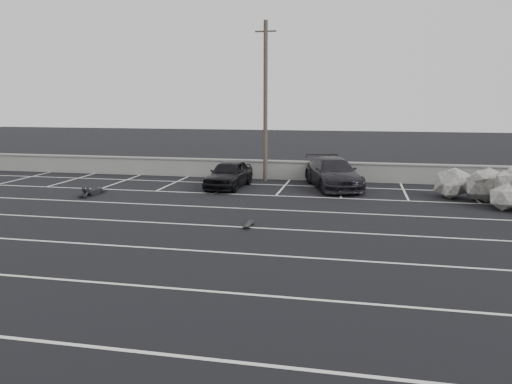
% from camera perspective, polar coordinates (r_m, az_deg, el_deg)
% --- Properties ---
extents(ground, '(120.00, 120.00, 0.00)m').
position_cam_1_polar(ground, '(15.10, -7.16, -6.66)').
color(ground, black).
rests_on(ground, ground).
extents(seawall, '(50.00, 0.45, 1.06)m').
position_cam_1_polar(seawall, '(28.31, 1.94, 2.61)').
color(seawall, gray).
rests_on(seawall, ground).
extents(stall_lines, '(36.00, 20.05, 0.01)m').
position_cam_1_polar(stall_lines, '(19.19, -3.17, -2.86)').
color(stall_lines, silver).
rests_on(stall_lines, ground).
extents(car_left, '(1.94, 4.21, 1.40)m').
position_cam_1_polar(car_left, '(25.51, -3.11, 2.07)').
color(car_left, black).
rests_on(car_left, ground).
extents(car_right, '(3.64, 5.61, 1.51)m').
position_cam_1_polar(car_right, '(25.71, 8.80, 2.16)').
color(car_right, black).
rests_on(car_right, ground).
extents(utility_pole, '(1.14, 0.23, 8.54)m').
position_cam_1_polar(utility_pole, '(27.30, 1.09, 10.28)').
color(utility_pole, '#4C4238').
rests_on(utility_pole, ground).
extents(trash_bin, '(0.71, 0.71, 0.89)m').
position_cam_1_polar(trash_bin, '(27.33, 7.45, 2.04)').
color(trash_bin, '#262629').
rests_on(trash_bin, ground).
extents(person, '(1.05, 2.36, 0.46)m').
position_cam_1_polar(person, '(25.01, -17.99, 0.31)').
color(person, black).
rests_on(person, ground).
extents(skateboard, '(0.23, 0.81, 0.10)m').
position_cam_1_polar(skateboard, '(17.71, -0.89, -3.75)').
color(skateboard, black).
rests_on(skateboard, ground).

